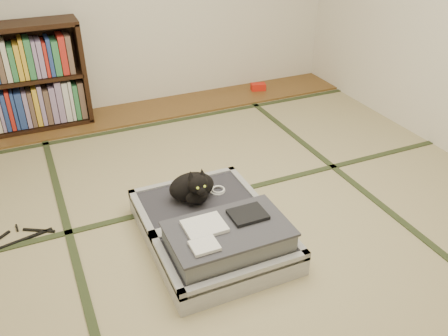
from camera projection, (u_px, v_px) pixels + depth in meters
name	position (u px, v px, depth m)	size (l,w,h in m)	color
floor	(239.00, 229.00, 3.02)	(4.50, 4.50, 0.00)	tan
wood_strip	(150.00, 110.00, 4.58)	(4.00, 0.50, 0.02)	brown
red_item	(258.00, 87.00, 5.00)	(0.15, 0.09, 0.07)	red
tatami_borders	(210.00, 189.00, 3.40)	(4.00, 4.50, 0.01)	#2D381E
bookcase	(3.00, 83.00, 3.98)	(1.35, 0.31, 0.92)	black
suitcase	(214.00, 231.00, 2.83)	(0.76, 1.01, 0.30)	#B1B1B6
cat	(193.00, 187.00, 2.98)	(0.34, 0.34, 0.27)	black
cable_coil	(218.00, 190.00, 3.12)	(0.11, 0.11, 0.03)	white
hanger	(18.00, 238.00, 2.93)	(0.43, 0.24, 0.01)	black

